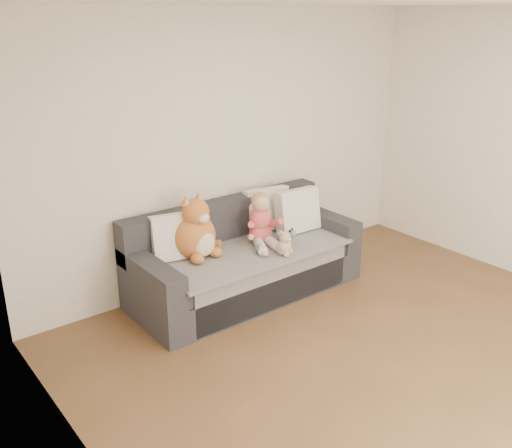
{
  "coord_description": "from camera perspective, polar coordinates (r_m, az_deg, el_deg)",
  "views": [
    {
      "loc": [
        -3.15,
        -1.91,
        2.54
      ],
      "look_at": [
        -0.21,
        1.87,
        0.75
      ],
      "focal_mm": 40.0,
      "sensor_mm": 36.0,
      "label": 1
    }
  ],
  "objects": [
    {
      "name": "room_shell",
      "position": [
        4.11,
        14.86,
        2.23
      ],
      "size": [
        5.0,
        5.0,
        5.0
      ],
      "color": "brown",
      "rests_on": "ground"
    },
    {
      "name": "sofa",
      "position": [
        5.43,
        -1.24,
        -3.8
      ],
      "size": [
        2.2,
        0.94,
        0.85
      ],
      "color": "#292A2F",
      "rests_on": "ground"
    },
    {
      "name": "cushion_left",
      "position": [
        5.09,
        -7.99,
        -1.22
      ],
      "size": [
        0.48,
        0.29,
        0.42
      ],
      "rotation": [
        0.0,
        0.0,
        -0.22
      ],
      "color": "white",
      "rests_on": "sofa"
    },
    {
      "name": "cushion_right_back",
      "position": [
        5.72,
        1.1,
        1.52
      ],
      "size": [
        0.49,
        0.28,
        0.44
      ],
      "rotation": [
        0.0,
        0.0,
        -0.17
      ],
      "color": "white",
      "rests_on": "sofa"
    },
    {
      "name": "cushion_right_front",
      "position": [
        5.68,
        4.17,
        1.35
      ],
      "size": [
        0.47,
        0.23,
        0.44
      ],
      "rotation": [
        0.0,
        0.0,
        -0.04
      ],
      "color": "white",
      "rests_on": "sofa"
    },
    {
      "name": "toddler",
      "position": [
        5.35,
        0.57,
        0.16
      ],
      "size": [
        0.36,
        0.51,
        0.5
      ],
      "rotation": [
        0.0,
        0.0,
        -0.35
      ],
      "color": "#D44A56",
      "rests_on": "sofa"
    },
    {
      "name": "plush_cat",
      "position": [
        5.09,
        -6.04,
        -0.87
      ],
      "size": [
        0.49,
        0.45,
        0.61
      ],
      "rotation": [
        0.0,
        0.0,
        0.14
      ],
      "color": "#C3612B",
      "rests_on": "sofa"
    },
    {
      "name": "teddy_bear",
      "position": [
        5.14,
        2.88,
        -2.08
      ],
      "size": [
        0.18,
        0.15,
        0.24
      ],
      "rotation": [
        0.0,
        0.0,
        0.43
      ],
      "color": "tan",
      "rests_on": "sofa"
    },
    {
      "name": "plush_cow",
      "position": [
        5.41,
        3.03,
        -1.28
      ],
      "size": [
        0.13,
        0.18,
        0.15
      ],
      "rotation": [
        0.0,
        0.0,
        0.41
      ],
      "color": "white",
      "rests_on": "sofa"
    },
    {
      "name": "sippy_cup",
      "position": [
        5.18,
        0.43,
        -2.4
      ],
      "size": [
        0.09,
        0.07,
        0.1
      ],
      "rotation": [
        0.0,
        0.0,
        -0.31
      ],
      "color": "#7D3694",
      "rests_on": "sofa"
    }
  ]
}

